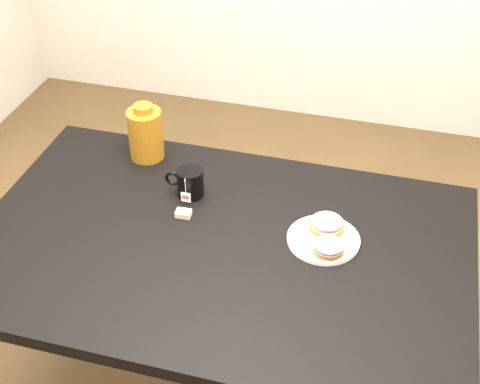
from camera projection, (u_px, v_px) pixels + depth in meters
The scene contains 7 objects.
table at pixel (220, 264), 1.92m from camera, with size 1.40×0.90×0.75m.
plate at pixel (323, 239), 1.87m from camera, with size 0.20×0.20×0.02m.
bagel_back at pixel (327, 225), 1.90m from camera, with size 0.11×0.11×0.03m.
bagel_front at pixel (328, 248), 1.82m from camera, with size 0.12×0.12×0.03m.
mug at pixel (190, 182), 2.02m from camera, with size 0.12×0.09×0.09m.
teabag_pouch at pixel (183, 213), 1.96m from camera, with size 0.04×0.03×0.02m, color #C6B793.
bagel_package at pixel (146, 133), 2.16m from camera, with size 0.14×0.14×0.19m.
Camera 1 is at (0.42, -1.33, 2.01)m, focal length 50.00 mm.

